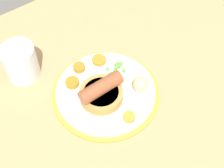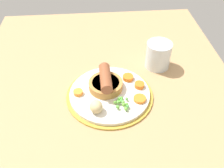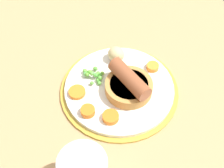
% 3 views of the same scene
% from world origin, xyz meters
% --- Properties ---
extents(dining_table, '(1.10, 0.80, 0.03)m').
position_xyz_m(dining_table, '(0.00, 0.00, 0.01)').
color(dining_table, tan).
rests_on(dining_table, ground).
extents(dinner_plate, '(0.25, 0.25, 0.01)m').
position_xyz_m(dinner_plate, '(0.04, -0.01, 0.04)').
color(dinner_plate, '#B79333').
rests_on(dinner_plate, dining_table).
extents(sausage_pudding, '(0.10, 0.10, 0.05)m').
position_xyz_m(sausage_pudding, '(0.06, 0.00, 0.06)').
color(sausage_pudding, '#BC8442').
rests_on(sausage_pudding, dinner_plate).
extents(pea_pile, '(0.05, 0.04, 0.02)m').
position_xyz_m(pea_pile, '(-0.02, -0.04, 0.05)').
color(pea_pile, '#5BB43D').
rests_on(pea_pile, dinner_plate).
extents(potato_chunk_0, '(0.04, 0.04, 0.03)m').
position_xyz_m(potato_chunk_0, '(-0.03, 0.03, 0.06)').
color(potato_chunk_0, '#CCB77F').
rests_on(potato_chunk_0, dinner_plate).
extents(carrot_slice_0, '(0.03, 0.03, 0.01)m').
position_xyz_m(carrot_slice_0, '(0.09, -0.07, 0.05)').
color(carrot_slice_0, orange).
rests_on(carrot_slice_0, dinner_plate).
extents(carrot_slice_1, '(0.04, 0.04, 0.01)m').
position_xyz_m(carrot_slice_1, '(0.04, 0.08, 0.05)').
color(carrot_slice_1, orange).
rests_on(carrot_slice_1, dinner_plate).
extents(carrot_slice_3, '(0.04, 0.04, 0.01)m').
position_xyz_m(carrot_slice_3, '(0.00, -0.09, 0.05)').
color(carrot_slice_3, orange).
rests_on(carrot_slice_3, dinner_plate).
extents(carrot_slice_5, '(0.03, 0.03, 0.01)m').
position_xyz_m(carrot_slice_5, '(0.05, -0.10, 0.05)').
color(carrot_slice_5, orange).
rests_on(carrot_slice_5, dinner_plate).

